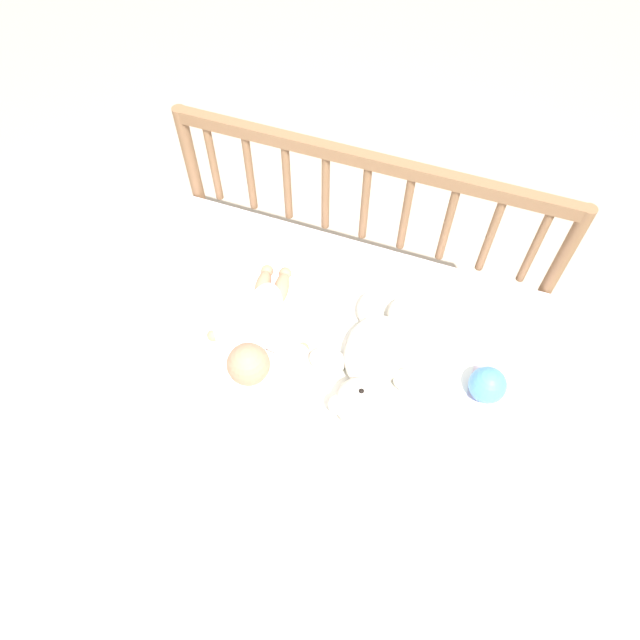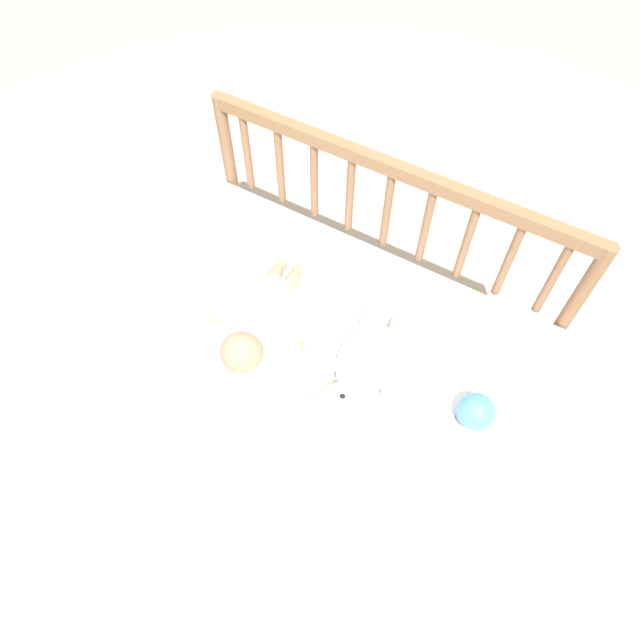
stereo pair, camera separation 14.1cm
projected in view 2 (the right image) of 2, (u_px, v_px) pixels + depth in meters
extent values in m
plane|color=tan|center=(322.00, 402.00, 1.83)|extent=(12.00, 12.00, 0.00)
cube|color=silver|center=(322.00, 369.00, 1.65)|extent=(1.09, 0.63, 0.43)
cylinder|color=brown|center=(235.00, 194.00, 1.83)|extent=(0.04, 0.04, 0.73)
cylinder|color=brown|center=(554.00, 335.00, 1.54)|extent=(0.04, 0.04, 0.73)
cube|color=brown|center=(393.00, 168.00, 1.39)|extent=(1.05, 0.03, 0.04)
cylinder|color=brown|center=(247.00, 153.00, 1.64)|extent=(0.02, 0.02, 0.26)
cylinder|color=brown|center=(280.00, 167.00, 1.61)|extent=(0.02, 0.02, 0.26)
cylinder|color=brown|center=(314.00, 181.00, 1.58)|extent=(0.02, 0.02, 0.26)
cylinder|color=brown|center=(350.00, 195.00, 1.55)|extent=(0.02, 0.02, 0.26)
cylinder|color=brown|center=(387.00, 211.00, 1.52)|extent=(0.02, 0.02, 0.26)
cylinder|color=brown|center=(426.00, 227.00, 1.49)|extent=(0.02, 0.02, 0.26)
cylinder|color=brown|center=(466.00, 243.00, 1.45)|extent=(0.02, 0.02, 0.26)
cylinder|color=brown|center=(508.00, 261.00, 1.42)|extent=(0.02, 0.02, 0.26)
cylinder|color=brown|center=(552.00, 279.00, 1.39)|extent=(0.02, 0.02, 0.26)
cube|color=white|center=(314.00, 342.00, 1.44)|extent=(0.78, 0.49, 0.01)
ellipsoid|color=silver|center=(368.00, 359.00, 1.36)|extent=(0.16, 0.21, 0.10)
sphere|color=silver|center=(342.00, 407.00, 1.28)|extent=(0.12, 0.12, 0.12)
sphere|color=beige|center=(342.00, 401.00, 1.25)|extent=(0.05, 0.05, 0.05)
sphere|color=black|center=(342.00, 397.00, 1.24)|extent=(0.02, 0.02, 0.02)
sphere|color=silver|center=(357.00, 423.00, 1.26)|extent=(0.05, 0.05, 0.05)
sphere|color=silver|center=(319.00, 406.00, 1.28)|extent=(0.05, 0.05, 0.05)
ellipsoid|color=silver|center=(400.00, 395.00, 1.33)|extent=(0.10, 0.07, 0.06)
ellipsoid|color=silver|center=(320.00, 361.00, 1.38)|extent=(0.10, 0.07, 0.06)
ellipsoid|color=silver|center=(403.00, 327.00, 1.43)|extent=(0.07, 0.11, 0.07)
ellipsoid|color=silver|center=(375.00, 315.00, 1.45)|extent=(0.07, 0.11, 0.07)
ellipsoid|color=white|center=(265.00, 309.00, 1.45)|extent=(0.14, 0.23, 0.09)
sphere|color=tan|center=(241.00, 352.00, 1.37)|extent=(0.10, 0.10, 0.10)
ellipsoid|color=white|center=(280.00, 342.00, 1.36)|extent=(0.11, 0.06, 0.04)
ellipsoid|color=white|center=(228.00, 321.00, 1.46)|extent=(0.11, 0.06, 0.04)
sphere|color=tan|center=(299.00, 345.00, 1.42)|extent=(0.03, 0.03, 0.03)
sphere|color=tan|center=(215.00, 319.00, 1.46)|extent=(0.03, 0.03, 0.03)
ellipsoid|color=tan|center=(291.00, 284.00, 1.52)|extent=(0.06, 0.11, 0.04)
ellipsoid|color=tan|center=(273.00, 279.00, 1.53)|extent=(0.06, 0.11, 0.04)
sphere|color=tan|center=(298.00, 269.00, 1.55)|extent=(0.03, 0.03, 0.03)
sphere|color=tan|center=(281.00, 264.00, 1.56)|extent=(0.03, 0.03, 0.03)
sphere|color=#4C8CDB|center=(476.00, 412.00, 1.29)|extent=(0.09, 0.09, 0.09)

